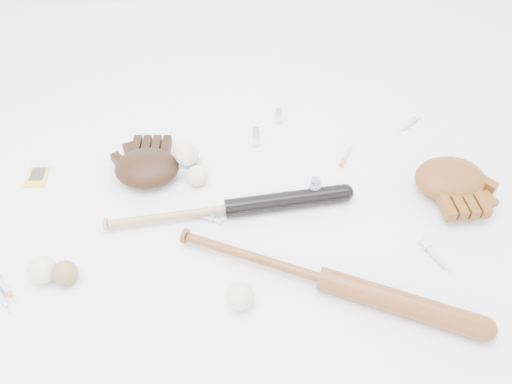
{
  "coord_description": "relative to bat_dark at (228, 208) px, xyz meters",
  "views": [
    {
      "loc": [
        -0.04,
        -1.05,
        1.24
      ],
      "look_at": [
        0.05,
        0.03,
        0.06
      ],
      "focal_mm": 35.0,
      "sensor_mm": 36.0,
      "label": 1
    }
  ],
  "objects": [
    {
      "name": "baseball_mid",
      "position": [
        0.02,
        -0.33,
        0.01
      ],
      "size": [
        0.08,
        0.08,
        0.08
      ],
      "primitive_type": "sphere",
      "color": "silver",
      "rests_on": "ground"
    },
    {
      "name": "syringe_5",
      "position": [
        -0.66,
        -0.22,
        -0.02
      ],
      "size": [
        0.13,
        0.14,
        0.02
      ],
      "primitive_type": null,
      "rotation": [
        0.0,
        0.0,
        -0.86
      ],
      "color": "#ADBCC6",
      "rests_on": "ground"
    },
    {
      "name": "vial_2",
      "position": [
        -0.1,
        0.21,
        0.0
      ],
      "size": [
        0.03,
        0.03,
        0.07
      ],
      "primitive_type": "cylinder",
      "color": "#B2BCC3",
      "rests_on": "ground"
    },
    {
      "name": "syringe_3",
      "position": [
        0.61,
        -0.23,
        -0.02
      ],
      "size": [
        0.09,
        0.16,
        0.02
      ],
      "primitive_type": null,
      "rotation": [
        0.0,
        0.0,
        -1.15
      ],
      "color": "#ADBCC6",
      "rests_on": "ground"
    },
    {
      "name": "glove_tan",
      "position": [
        0.74,
        0.05,
        0.02
      ],
      "size": [
        0.29,
        0.29,
        0.1
      ],
      "primitive_type": null,
      "rotation": [
        0.0,
        0.0,
        3.17
      ],
      "color": "brown",
      "rests_on": "ground"
    },
    {
      "name": "vial_0",
      "position": [
        0.12,
        0.33,
        0.01
      ],
      "size": [
        0.03,
        0.03,
        0.08
      ],
      "primitive_type": "cylinder",
      "color": "#B2BCC3",
      "rests_on": "ground"
    },
    {
      "name": "baseball_left",
      "position": [
        -0.54,
        -0.2,
        0.01
      ],
      "size": [
        0.08,
        0.08,
        0.08
      ],
      "primitive_type": "sphere",
      "color": "silver",
      "rests_on": "ground"
    },
    {
      "name": "vial_1",
      "position": [
        0.21,
        0.45,
        0.0
      ],
      "size": [
        0.03,
        0.03,
        0.07
      ],
      "primitive_type": "cylinder",
      "color": "#B2BCC3",
      "rests_on": "ground"
    },
    {
      "name": "bat_wood",
      "position": [
        0.26,
        -0.29,
        0.0
      ],
      "size": [
        0.87,
        0.46,
        0.07
      ],
      "primitive_type": null,
      "rotation": [
        0.0,
        0.0,
        -0.44
      ],
      "color": "brown",
      "rests_on": "ground"
    },
    {
      "name": "syringe_1",
      "position": [
        -0.08,
        -0.01,
        -0.02
      ],
      "size": [
        0.15,
        0.1,
        0.02
      ],
      "primitive_type": null,
      "rotation": [
        0.0,
        0.0,
        2.64
      ],
      "color": "#ADBCC6",
      "rests_on": "ground"
    },
    {
      "name": "syringe_4",
      "position": [
        0.71,
        0.39,
        -0.02
      ],
      "size": [
        0.14,
        0.12,
        0.02
      ],
      "primitive_type": null,
      "rotation": [
        0.0,
        0.0,
        3.8
      ],
      "color": "#ADBCC6",
      "rests_on": "ground"
    },
    {
      "name": "pedestal",
      "position": [
        -0.13,
        0.21,
        -0.01
      ],
      "size": [
        0.1,
        0.1,
        0.04
      ],
      "primitive_type": "cube",
      "rotation": [
        0.0,
        0.0,
        -0.33
      ],
      "color": "white",
      "rests_on": "ground"
    },
    {
      "name": "vial_3",
      "position": [
        0.29,
        0.05,
        0.02
      ],
      "size": [
        0.04,
        0.04,
        0.09
      ],
      "primitive_type": "cylinder",
      "color": "#B2BCC3",
      "rests_on": "ground"
    },
    {
      "name": "syringe_0",
      "position": [
        -0.66,
        -0.25,
        -0.02
      ],
      "size": [
        0.11,
        0.14,
        0.02
      ],
      "primitive_type": null,
      "rotation": [
        0.0,
        0.0,
        -0.94
      ],
      "color": "#ADBCC6",
      "rests_on": "ground"
    },
    {
      "name": "glove_dark",
      "position": [
        -0.27,
        0.19,
        0.02
      ],
      "size": [
        0.28,
        0.28,
        0.09
      ],
      "primitive_type": null,
      "rotation": [
        0.0,
        0.0,
        -0.09
      ],
      "color": "black",
      "rests_on": "ground"
    },
    {
      "name": "baseball_upper",
      "position": [
        -0.1,
        0.15,
        0.01
      ],
      "size": [
        0.07,
        0.07,
        0.07
      ],
      "primitive_type": "sphere",
      "color": "silver",
      "rests_on": "ground"
    },
    {
      "name": "bat_dark",
      "position": [
        0.0,
        0.0,
        0.0
      ],
      "size": [
        0.83,
        0.14,
        0.06
      ],
      "primitive_type": null,
      "rotation": [
        0.0,
        0.0,
        0.09
      ],
      "color": "black",
      "rests_on": "ground"
    },
    {
      "name": "baseball_aged",
      "position": [
        -0.48,
        -0.21,
        0.01
      ],
      "size": [
        0.07,
        0.07,
        0.07
      ],
      "primitive_type": "sphere",
      "color": "olive",
      "rests_on": "ground"
    },
    {
      "name": "baseball_on_pedestal",
      "position": [
        -0.13,
        0.21,
        0.05
      ],
      "size": [
        0.08,
        0.08,
        0.08
      ],
      "primitive_type": "sphere",
      "color": "silver",
      "rests_on": "pedestal"
    },
    {
      "name": "trading_card",
      "position": [
        -0.66,
        0.22,
        -0.03
      ],
      "size": [
        0.07,
        0.1,
        0.01
      ],
      "primitive_type": "cube",
      "rotation": [
        0.0,
        0.0,
        -0.03
      ],
      "color": "yellow",
      "rests_on": "ground"
    },
    {
      "name": "syringe_2",
      "position": [
        0.44,
        0.24,
        -0.02
      ],
      "size": [
        0.09,
        0.14,
        0.02
      ],
      "primitive_type": null,
      "rotation": [
        0.0,
        0.0,
        1.07
      ],
      "color": "#ADBCC6",
      "rests_on": "ground"
    }
  ]
}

